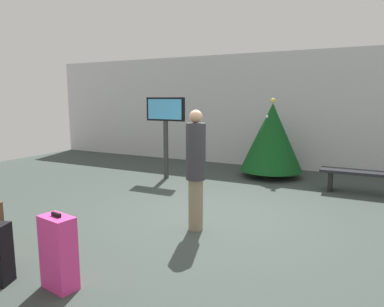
{
  "coord_description": "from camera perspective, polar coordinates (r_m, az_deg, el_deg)",
  "views": [
    {
      "loc": [
        2.15,
        -4.98,
        1.96
      ],
      "look_at": [
        -0.84,
        0.98,
        0.9
      ],
      "focal_mm": 32.54,
      "sensor_mm": 36.0,
      "label": 1
    }
  ],
  "objects": [
    {
      "name": "ground_plane",
      "position": [
        5.76,
        3.18,
        -10.86
      ],
      "size": [
        16.0,
        16.0,
        0.0
      ],
      "primitive_type": "plane",
      "color": "#38423D"
    },
    {
      "name": "back_wall",
      "position": [
        10.11,
        14.48,
        6.78
      ],
      "size": [
        16.0,
        0.2,
        3.22
      ],
      "primitive_type": "cube",
      "color": "silver",
      "rests_on": "ground_plane"
    },
    {
      "name": "holiday_tree",
      "position": [
        8.86,
        12.94,
        2.66
      ],
      "size": [
        1.54,
        1.54,
        1.97
      ],
      "color": "#4C3319",
      "rests_on": "ground_plane"
    },
    {
      "name": "flight_info_kiosk",
      "position": [
        8.49,
        -4.36,
        5.35
      ],
      "size": [
        1.02,
        0.12,
        1.98
      ],
      "color": "#333338",
      "rests_on": "ground_plane"
    },
    {
      "name": "waiting_bench",
      "position": [
        7.99,
        26.49,
        -3.42
      ],
      "size": [
        1.74,
        0.44,
        0.48
      ],
      "color": "black",
      "rests_on": "ground_plane"
    },
    {
      "name": "traveller_0",
      "position": [
        5.11,
        0.62,
        -2.22
      ],
      "size": [
        0.41,
        0.41,
        1.8
      ],
      "color": "gray",
      "rests_on": "ground_plane"
    },
    {
      "name": "suitcase_0",
      "position": [
        3.97,
        -21.03,
        -14.92
      ],
      "size": [
        0.41,
        0.28,
        0.82
      ],
      "color": "#E5388C",
      "rests_on": "ground_plane"
    }
  ]
}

